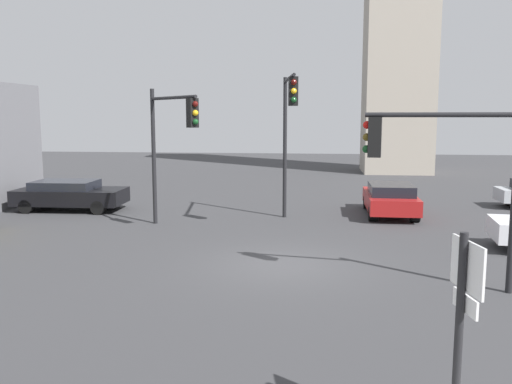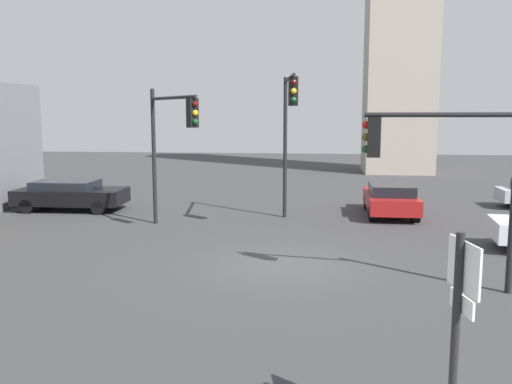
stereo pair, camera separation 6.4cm
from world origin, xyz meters
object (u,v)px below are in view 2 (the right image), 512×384
(traffic_light_0, at_px, (289,117))
(traffic_light_1, at_px, (172,131))
(car_1, at_px, (70,194))
(car_0, at_px, (390,198))
(traffic_light_2, at_px, (439,157))
(direction_sign, at_px, (458,317))

(traffic_light_0, relative_size, traffic_light_1, 1.10)
(traffic_light_0, bearing_deg, traffic_light_1, -79.44)
(traffic_light_1, xyz_separation_m, car_1, (-5.77, 3.59, -2.95))
(traffic_light_1, height_order, car_1, traffic_light_1)
(traffic_light_0, relative_size, car_1, 1.20)
(car_1, bearing_deg, car_0, 0.03)
(traffic_light_1, relative_size, traffic_light_2, 1.14)
(car_1, bearing_deg, traffic_light_1, -33.44)
(direction_sign, bearing_deg, traffic_light_0, 89.89)
(traffic_light_0, height_order, traffic_light_2, traffic_light_0)
(traffic_light_0, bearing_deg, traffic_light_2, 20.92)
(traffic_light_1, height_order, traffic_light_2, traffic_light_1)
(direction_sign, xyz_separation_m, traffic_light_1, (-7.07, 13.06, 1.80))
(traffic_light_0, bearing_deg, direction_sign, 3.09)
(direction_sign, relative_size, traffic_light_1, 0.52)
(traffic_light_1, distance_m, traffic_light_2, 10.20)
(traffic_light_0, distance_m, car_0, 6.04)
(car_0, bearing_deg, traffic_light_2, 179.70)
(car_1, bearing_deg, direction_sign, -53.90)
(traffic_light_1, distance_m, car_1, 7.41)
(direction_sign, relative_size, traffic_light_2, 0.59)
(traffic_light_0, height_order, traffic_light_1, traffic_light_0)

